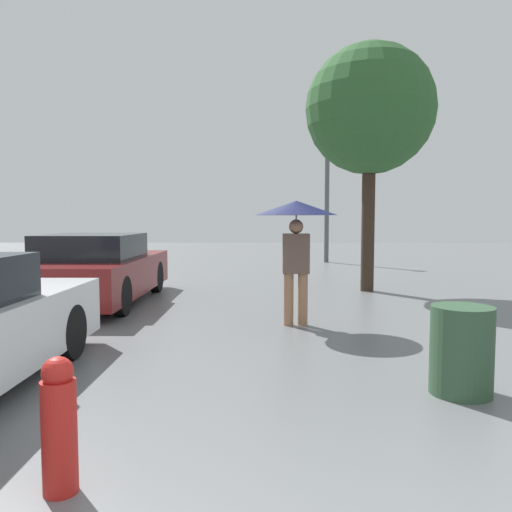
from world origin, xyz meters
TOP-DOWN VIEW (x-y plane):
  - pedestrian at (0.14, 5.94)m, footprint 1.15×1.15m
  - parked_car_farthest at (-3.33, 7.84)m, footprint 1.78×4.13m
  - tree at (1.87, 9.34)m, footprint 2.64×2.64m
  - street_lamp at (1.89, 16.18)m, footprint 0.33×0.33m
  - trash_bin at (1.39, 3.18)m, footprint 0.53×0.53m
  - fire_hydrant at (-1.45, 1.58)m, footprint 0.19×0.19m

SIDE VIEW (x-z plane):
  - fire_hydrant at x=-1.45m, z-range 0.00..0.77m
  - trash_bin at x=1.39m, z-range 0.00..0.77m
  - parked_car_farthest at x=-3.33m, z-range -0.03..1.21m
  - pedestrian at x=0.14m, z-range 0.58..2.35m
  - street_lamp at x=1.89m, z-range 0.43..4.80m
  - tree at x=1.87m, z-range 1.19..6.24m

